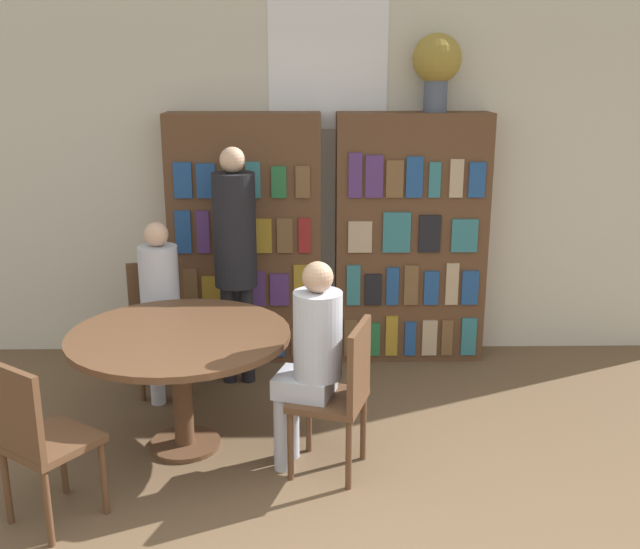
# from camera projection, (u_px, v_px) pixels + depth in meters

# --- Properties ---
(wall_back) EXTENTS (6.40, 0.07, 3.00)m
(wall_back) POSITION_uv_depth(u_px,v_px,m) (328.00, 167.00, 5.87)
(wall_back) COLOR beige
(wall_back) RESTS_ON ground_plane
(bookshelf_left) EXTENTS (1.16, 0.34, 1.94)m
(bookshelf_left) POSITION_uv_depth(u_px,v_px,m) (246.00, 240.00, 5.82)
(bookshelf_left) COLOR brown
(bookshelf_left) RESTS_ON ground_plane
(bookshelf_right) EXTENTS (1.16, 0.34, 1.94)m
(bookshelf_right) POSITION_uv_depth(u_px,v_px,m) (410.00, 239.00, 5.84)
(bookshelf_right) COLOR brown
(bookshelf_right) RESTS_ON ground_plane
(flower_vase) EXTENTS (0.36, 0.36, 0.57)m
(flower_vase) POSITION_uv_depth(u_px,v_px,m) (437.00, 63.00, 5.48)
(flower_vase) COLOR #475166
(flower_vase) RESTS_ON bookshelf_right
(reading_table) EXTENTS (1.33, 1.33, 0.75)m
(reading_table) POSITION_uv_depth(u_px,v_px,m) (180.00, 350.00, 4.47)
(reading_table) COLOR brown
(reading_table) RESTS_ON ground_plane
(chair_near_camera) EXTENTS (0.56, 0.56, 0.91)m
(chair_near_camera) POSITION_uv_depth(u_px,v_px,m) (37.00, 435.00, 3.71)
(chair_near_camera) COLOR brown
(chair_near_camera) RESTS_ON ground_plane
(chair_left_side) EXTENTS (0.50, 0.50, 0.91)m
(chair_left_side) POSITION_uv_depth(u_px,v_px,m) (159.00, 318.00, 5.41)
(chair_left_side) COLOR brown
(chair_left_side) RESTS_ON ground_plane
(chair_far_side) EXTENTS (0.50, 0.50, 0.91)m
(chair_far_side) POSITION_uv_depth(u_px,v_px,m) (341.00, 390.00, 4.22)
(chair_far_side) COLOR brown
(chair_far_side) RESTS_ON ground_plane
(seated_reader_left) EXTENTS (0.36, 0.41, 1.25)m
(seated_reader_left) POSITION_uv_depth(u_px,v_px,m) (161.00, 299.00, 5.19)
(seated_reader_left) COLOR #B2B7C6
(seated_reader_left) RESTS_ON ground_plane
(seated_reader_right) EXTENTS (0.41, 0.36, 1.25)m
(seated_reader_right) POSITION_uv_depth(u_px,v_px,m) (311.00, 353.00, 4.22)
(seated_reader_right) COLOR #B2B7C6
(seated_reader_right) RESTS_ON ground_plane
(librarian_standing) EXTENTS (0.30, 0.57, 1.74)m
(librarian_standing) POSITION_uv_depth(u_px,v_px,m) (235.00, 242.00, 5.31)
(librarian_standing) COLOR black
(librarian_standing) RESTS_ON ground_plane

